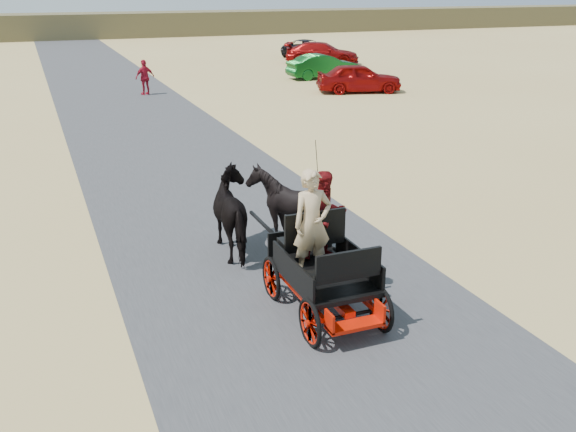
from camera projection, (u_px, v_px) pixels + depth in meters
name	position (u px, v px, depth m)	size (l,w,h in m)	color
ground	(313.00, 315.00, 10.82)	(140.00, 140.00, 0.00)	tan
road	(313.00, 315.00, 10.81)	(6.00, 140.00, 0.01)	#38383A
ridge_far	(63.00, 26.00, 64.48)	(140.00, 6.00, 2.40)	brown
carriage	(323.00, 293.00, 10.80)	(1.30, 2.40, 0.72)	black
horse_left	(237.00, 214.00, 13.06)	(0.91, 2.01, 1.70)	black
horse_right	(288.00, 207.00, 13.45)	(1.37, 1.54, 1.70)	black
driver_man	(312.00, 224.00, 10.35)	(0.66, 0.43, 1.80)	tan
passenger_woman	(326.00, 215.00, 11.04)	(0.77, 0.60, 1.58)	#660C0F
pedestrian	(145.00, 77.00, 31.85)	(1.01, 0.42, 1.73)	maroon
car_a	(359.00, 78.00, 32.62)	(1.72, 4.27, 1.46)	maroon
car_b	(323.00, 66.00, 37.44)	(1.47, 4.21, 1.39)	#0C4C19
car_c	(322.00, 53.00, 44.09)	(2.05, 5.04, 1.46)	maroon
car_d	(307.00, 48.00, 48.86)	(2.09, 4.53, 1.26)	black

